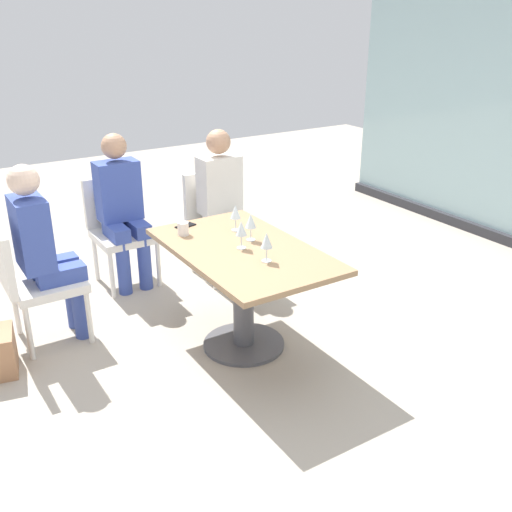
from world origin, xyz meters
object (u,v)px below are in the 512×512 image
object	(u,v)px
dining_table_main	(243,275)
chair_far_left	(217,218)
chair_side_end	(119,224)
wine_glass_0	(251,221)
handbag_0	(2,351)
coffee_cup	(183,229)
wine_glass_1	(241,229)
chair_front_left	(31,277)
person_far_left	(223,198)
wine_glass_3	(235,212)
cell_phone_on_table	(185,226)
wine_glass_2	(267,241)
person_front_left	(43,246)
person_side_end	(122,204)

from	to	relation	value
dining_table_main	chair_far_left	distance (m)	1.28
chair_side_end	wine_glass_0	bearing A→B (deg)	16.86
dining_table_main	handbag_0	size ratio (longest dim) A/B	4.44
dining_table_main	coffee_cup	bearing A→B (deg)	-152.02
chair_side_end	wine_glass_1	world-z (taller)	wine_glass_1
chair_front_left	coffee_cup	size ratio (longest dim) A/B	9.67
wine_glass_1	handbag_0	xyz separation A→B (m)	(-0.56, -1.45, -0.72)
person_far_left	wine_glass_3	distance (m)	0.87
chair_side_end	cell_phone_on_table	world-z (taller)	chair_side_end
person_far_left	handbag_0	bearing A→B (deg)	-74.80
handbag_0	wine_glass_2	bearing A→B (deg)	72.35
wine_glass_2	handbag_0	distance (m)	1.83
handbag_0	cell_phone_on_table	bearing A→B (deg)	101.67
wine_glass_0	wine_glass_3	size ratio (longest dim) A/B	1.00
dining_table_main	chair_far_left	size ratio (longest dim) A/B	1.53
dining_table_main	wine_glass_3	distance (m)	0.46
dining_table_main	chair_far_left	bearing A→B (deg)	158.84
wine_glass_2	wine_glass_3	world-z (taller)	same
chair_far_left	wine_glass_0	bearing A→B (deg)	-17.44
chair_front_left	wine_glass_0	xyz separation A→B (m)	(0.71, 1.29, 0.37)
wine_glass_2	handbag_0	bearing A→B (deg)	-119.26
chair_far_left	person_front_left	distance (m)	1.59
chair_front_left	coffee_cup	bearing A→B (deg)	68.08
chair_side_end	handbag_0	xyz separation A→B (m)	(0.92, -1.15, -0.36)
chair_side_end	chair_front_left	bearing A→B (deg)	-51.85
wine_glass_2	handbag_0	world-z (taller)	wine_glass_2
wine_glass_1	wine_glass_0	bearing A→B (deg)	123.90
person_front_left	wine_glass_1	size ratio (longest dim) A/B	6.81
person_front_left	wine_glass_0	bearing A→B (deg)	58.90
chair_side_end	wine_glass_3	distance (m)	1.31
chair_side_end	wine_glass_0	distance (m)	1.50
person_front_left	person_side_end	bearing A→B (deg)	127.04
chair_front_left	handbag_0	size ratio (longest dim) A/B	2.90
wine_glass_3	handbag_0	bearing A→B (deg)	-99.27
person_side_end	handbag_0	world-z (taller)	person_side_end
chair_front_left	person_front_left	bearing A→B (deg)	90.00
dining_table_main	wine_glass_1	size ratio (longest dim) A/B	7.19
chair_side_end	person_far_left	world-z (taller)	person_far_left
person_front_left	handbag_0	bearing A→B (deg)	-58.55
wine_glass_0	person_far_left	bearing A→B (deg)	160.78
chair_far_left	wine_glass_0	xyz separation A→B (m)	(1.10, -0.35, 0.37)
person_far_left	wine_glass_0	bearing A→B (deg)	-19.22
person_side_end	handbag_0	distance (m)	1.52
chair_side_end	handbag_0	bearing A→B (deg)	-51.32
cell_phone_on_table	wine_glass_3	bearing A→B (deg)	29.71
wine_glass_3	wine_glass_2	bearing A→B (deg)	-11.37
wine_glass_1	person_far_left	bearing A→B (deg)	156.34
coffee_cup	handbag_0	world-z (taller)	coffee_cup
person_side_end	coffee_cup	bearing A→B (deg)	5.12
wine_glass_1	wine_glass_3	world-z (taller)	same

